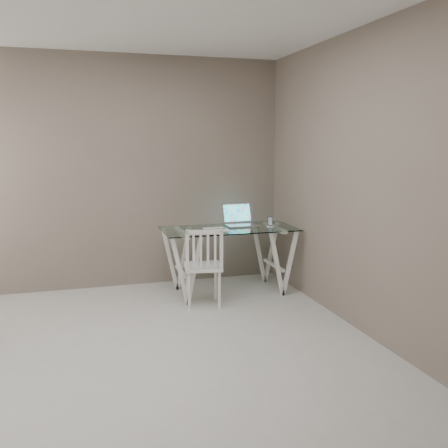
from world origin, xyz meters
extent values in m
plane|color=#B3B1AB|center=(0.00, 0.00, 0.00)|extent=(4.50, 4.50, 0.00)
cube|color=#716459|center=(0.00, 2.25, 1.35)|extent=(4.00, 0.02, 2.70)
cube|color=#716459|center=(0.00, -2.25, 1.35)|extent=(4.00, 0.02, 2.70)
cube|color=#716459|center=(2.00, 0.00, 1.35)|extent=(0.02, 4.50, 2.70)
cube|color=silver|center=(1.20, 1.61, 0.74)|extent=(1.50, 0.70, 0.01)
cube|color=white|center=(0.65, 1.61, 0.36)|extent=(0.24, 0.62, 0.72)
cube|color=white|center=(1.75, 1.61, 0.36)|extent=(0.24, 0.62, 0.72)
cube|color=white|center=(0.81, 1.28, 0.41)|extent=(0.44, 0.44, 0.04)
cylinder|color=white|center=(0.63, 1.15, 0.20)|extent=(0.03, 0.03, 0.39)
cylinder|color=white|center=(0.94, 1.10, 0.20)|extent=(0.03, 0.03, 0.39)
cylinder|color=white|center=(0.68, 1.46, 0.20)|extent=(0.03, 0.03, 0.39)
cylinder|color=white|center=(0.99, 1.41, 0.20)|extent=(0.03, 0.03, 0.39)
cube|color=white|center=(0.78, 1.11, 0.63)|extent=(0.38, 0.09, 0.43)
cube|color=silver|center=(1.39, 1.73, 0.75)|extent=(0.36, 0.25, 0.02)
cube|color=#19D899|center=(1.39, 1.90, 0.87)|extent=(0.36, 0.09, 0.23)
cube|color=silver|center=(1.03, 1.64, 0.75)|extent=(0.26, 0.11, 0.01)
ellipsoid|color=white|center=(1.08, 1.39, 0.76)|extent=(0.10, 0.06, 0.03)
cube|color=white|center=(1.68, 1.57, 0.75)|extent=(0.06, 0.06, 0.01)
cube|color=black|center=(1.68, 1.58, 0.81)|extent=(0.05, 0.03, 0.10)
camera|label=1|loc=(-0.44, -3.67, 1.71)|focal=40.00mm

